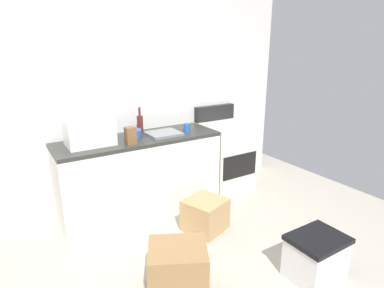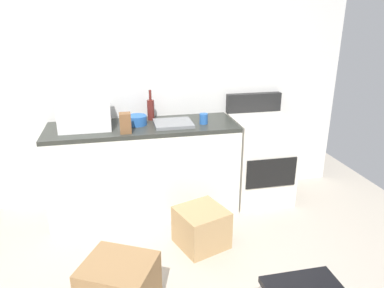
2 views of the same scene
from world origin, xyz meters
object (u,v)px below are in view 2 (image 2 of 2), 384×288
stove_oven (260,157)px  wine_bottle (151,109)px  microwave (85,114)px  coffee_mug (204,119)px  mixing_bowl (137,120)px  cardboard_box_medium (201,227)px  knife_block (125,123)px

stove_oven → wine_bottle: bearing=171.4°
stove_oven → microwave: (-1.74, 0.01, 0.57)m
coffee_mug → mixing_bowl: (-0.63, 0.10, -0.00)m
microwave → coffee_mug: microwave is taller
wine_bottle → mixing_bowl: size_ratio=1.58×
stove_oven → mixing_bowl: size_ratio=5.79×
stove_oven → microwave: 1.83m
coffee_mug → mixing_bowl: coffee_mug is taller
coffee_mug → cardboard_box_medium: size_ratio=0.26×
wine_bottle → cardboard_box_medium: (0.31, -0.89, -0.84)m
microwave → mixing_bowl: microwave is taller
mixing_bowl → coffee_mug: bearing=-9.2°
stove_oven → wine_bottle: (-1.12, 0.17, 0.54)m
coffee_mug → cardboard_box_medium: (-0.17, -0.65, -0.78)m
stove_oven → coffee_mug: 0.80m
knife_block → mixing_bowl: (0.11, 0.23, -0.04)m
microwave → cardboard_box_medium: 1.47m
knife_block → mixing_bowl: knife_block is taller
knife_block → cardboard_box_medium: knife_block is taller
microwave → wine_bottle: bearing=14.4°
mixing_bowl → microwave: bearing=-178.3°
mixing_bowl → cardboard_box_medium: (0.46, -0.75, -0.77)m
cardboard_box_medium → wine_bottle: bearing=109.2°
stove_oven → cardboard_box_medium: size_ratio=2.86×
knife_block → mixing_bowl: size_ratio=0.95×
coffee_mug → mixing_bowl: 0.64m
stove_oven → cardboard_box_medium: (-0.81, -0.72, -0.30)m
cardboard_box_medium → stove_oven: bearing=41.9°
wine_bottle → cardboard_box_medium: bearing=-70.8°
coffee_mug → cardboard_box_medium: bearing=-104.8°
knife_block → mixing_bowl: 0.26m
wine_bottle → coffee_mug: bearing=-27.1°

